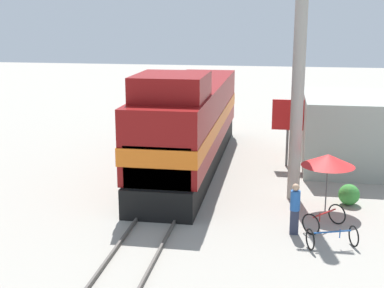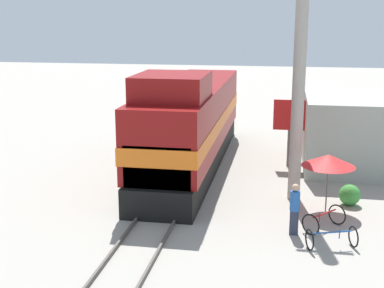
% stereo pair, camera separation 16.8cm
% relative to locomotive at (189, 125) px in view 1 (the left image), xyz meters
% --- Properties ---
extents(ground_plane, '(120.00, 120.00, 0.00)m').
position_rel_locomotive_xyz_m(ground_plane, '(0.00, -4.40, -2.22)').
color(ground_plane, gray).
extents(rail_near, '(0.08, 35.52, 0.15)m').
position_rel_locomotive_xyz_m(rail_near, '(-0.72, -4.40, -2.15)').
color(rail_near, '#4C4742').
rests_on(rail_near, ground_plane).
extents(rail_far, '(0.08, 35.52, 0.15)m').
position_rel_locomotive_xyz_m(rail_far, '(0.72, -4.40, -2.15)').
color(rail_far, '#4C4742').
rests_on(rail_far, ground_plane).
extents(locomotive, '(3.06, 15.53, 5.14)m').
position_rel_locomotive_xyz_m(locomotive, '(0.00, 0.00, 0.00)').
color(locomotive, black).
rests_on(locomotive, ground_plane).
extents(utility_pole, '(1.80, 0.50, 9.78)m').
position_rel_locomotive_xyz_m(utility_pole, '(5.04, -3.72, 2.70)').
color(utility_pole, '#9E998E').
rests_on(utility_pole, ground_plane).
extents(vendor_umbrella, '(2.05, 2.05, 2.28)m').
position_rel_locomotive_xyz_m(vendor_umbrella, '(6.27, -4.99, -0.18)').
color(vendor_umbrella, '#4C4C4C').
rests_on(vendor_umbrella, ground_plane).
extents(billboard_sign, '(1.61, 0.12, 3.38)m').
position_rel_locomotive_xyz_m(billboard_sign, '(4.79, 1.25, 0.20)').
color(billboard_sign, '#595959').
rests_on(billboard_sign, ground_plane).
extents(shrub_cluster, '(0.85, 0.85, 0.85)m').
position_rel_locomotive_xyz_m(shrub_cluster, '(7.25, -4.13, -1.80)').
color(shrub_cluster, '#388C38').
rests_on(shrub_cluster, ground_plane).
extents(person_bystander, '(0.34, 0.34, 1.84)m').
position_rel_locomotive_xyz_m(person_bystander, '(5.01, -7.53, -1.21)').
color(person_bystander, '#2D3347').
rests_on(person_bystander, ground_plane).
extents(bicycle, '(1.59, 1.68, 0.76)m').
position_rel_locomotive_xyz_m(bicycle, '(6.08, -6.91, -1.83)').
color(bicycle, black).
rests_on(bicycle, ground_plane).
extents(bicycle_spare, '(1.71, 1.19, 0.71)m').
position_rel_locomotive_xyz_m(bicycle_spare, '(6.22, -8.49, -1.86)').
color(bicycle_spare, black).
rests_on(bicycle_spare, ground_plane).
extents(building_block_distant, '(6.28, 6.17, 3.56)m').
position_rel_locomotive_xyz_m(building_block_distant, '(8.69, 1.88, -0.45)').
color(building_block_distant, '#999E93').
rests_on(building_block_distant, ground_plane).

